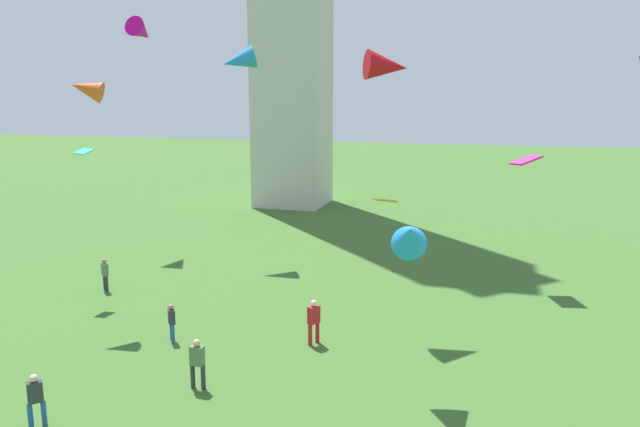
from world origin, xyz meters
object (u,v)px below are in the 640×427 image
at_px(person_0, 105,273).
at_px(person_5, 36,397).
at_px(kite_flying_7, 142,32).
at_px(kite_flying_10, 387,66).
at_px(kite_flying_2, 84,151).
at_px(kite_flying_1, 86,89).
at_px(person_3, 314,319).
at_px(person_4, 197,361).
at_px(kite_flying_3, 526,160).
at_px(kite_flying_4, 410,236).
at_px(kite_flying_5, 239,60).
at_px(kite_flying_0, 385,200).
at_px(person_2, 172,320).

distance_m(person_0, person_5, 13.14).
bearing_deg(kite_flying_7, kite_flying_10, 149.25).
height_order(kite_flying_2, kite_flying_10, kite_flying_10).
distance_m(person_5, kite_flying_1, 13.74).
height_order(person_3, person_4, person_3).
xyz_separation_m(kite_flying_3, kite_flying_4, (-4.01, -13.36, -1.20)).
relative_size(person_0, kite_flying_5, 0.66).
bearing_deg(person_5, person_0, 72.56).
relative_size(kite_flying_0, kite_flying_4, 0.71).
relative_size(kite_flying_7, kite_flying_10, 0.98).
bearing_deg(kite_flying_10, person_0, 67.47).
xyz_separation_m(person_0, kite_flying_0, (12.65, 9.26, 2.78)).
bearing_deg(kite_flying_7, kite_flying_2, 103.93).
relative_size(person_3, kite_flying_7, 0.82).
bearing_deg(person_5, person_2, 40.79).
bearing_deg(kite_flying_0, person_0, 14.32).
bearing_deg(person_0, person_5, 156.17).
bearing_deg(kite_flying_10, person_4, 126.56).
height_order(person_2, kite_flying_2, kite_flying_2).
height_order(person_4, kite_flying_5, kite_flying_5).
bearing_deg(kite_flying_5, person_5, -22.36).
distance_m(person_2, kite_flying_0, 15.63).
height_order(person_0, kite_flying_5, kite_flying_5).
relative_size(kite_flying_1, kite_flying_7, 0.77).
bearing_deg(person_3, person_0, 103.83).
bearing_deg(person_0, kite_flying_7, -31.25).
xyz_separation_m(person_0, kite_flying_2, (-0.37, -0.48, 6.18)).
xyz_separation_m(person_2, kite_flying_4, (9.67, -1.51, 4.45)).
height_order(person_2, kite_flying_10, kite_flying_10).
height_order(kite_flying_3, kite_flying_5, kite_flying_5).
bearing_deg(kite_flying_7, person_4, 122.24).
relative_size(kite_flying_0, kite_flying_3, 0.79).
height_order(kite_flying_0, kite_flying_1, kite_flying_1).
bearing_deg(person_3, kite_flying_7, 78.40).
bearing_deg(person_5, kite_flying_3, 8.63).
bearing_deg(kite_flying_10, kite_flying_1, 78.82).
bearing_deg(person_0, kite_flying_0, -104.25).
bearing_deg(person_3, kite_flying_4, -94.86).
relative_size(person_4, kite_flying_7, 0.79).
bearing_deg(person_5, kite_flying_2, 74.99).
height_order(person_0, person_3, person_3).
xyz_separation_m(person_0, person_5, (5.89, -11.75, 0.00)).
bearing_deg(person_0, person_2, -177.02).
relative_size(kite_flying_3, kite_flying_10, 0.86).
distance_m(person_0, person_2, 8.11).
relative_size(kite_flying_2, kite_flying_7, 0.38).
xyz_separation_m(person_3, kite_flying_2, (-12.46, 3.01, 6.09)).
bearing_deg(person_2, kite_flying_4, -136.95).
height_order(person_4, kite_flying_0, kite_flying_0).
bearing_deg(kite_flying_4, kite_flying_2, 151.52).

